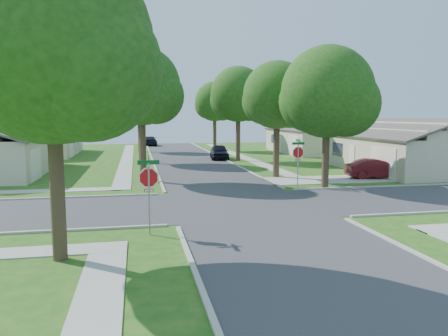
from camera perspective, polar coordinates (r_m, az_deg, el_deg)
The scene contains 21 objects.
ground at distance 21.86m, azimuth 2.40°, elevation -4.82°, with size 100.00×100.00×0.00m, color #1D5417.
road_ns at distance 21.86m, azimuth 2.40°, elevation -4.81°, with size 7.00×100.00×0.02m, color #333335.
sidewalk_ne at distance 48.31m, azimuth 2.10°, elevation 1.61°, with size 1.20×40.00×0.04m, color #9E9B91.
sidewalk_nw at distance 47.01m, azimuth -12.53°, elevation 1.30°, with size 1.20×40.00×0.04m, color #9E9B91.
driveway at distance 31.09m, azimuth 13.51°, elevation -1.48°, with size 8.80×3.60×0.05m, color #9E9B91.
stop_sign_sw at distance 16.27m, azimuth -9.80°, elevation -1.69°, with size 1.05×0.80×2.98m.
stop_sign_ne at distance 27.42m, azimuth 9.65°, elevation 1.75°, with size 1.05×0.80×2.98m.
tree_e_near at distance 31.41m, azimuth 7.03°, elevation 9.02°, with size 4.97×4.80×8.28m.
tree_e_mid at distance 42.99m, azimuth 1.94°, elevation 9.28°, with size 5.59×5.40×9.21m.
tree_e_far at distance 55.70m, azimuth -1.18°, elevation 8.44°, with size 5.17×5.00×8.72m.
tree_w_near at distance 29.85m, azimuth -10.62°, elevation 9.98°, with size 5.38×5.20×8.97m.
tree_w_mid at distance 41.85m, azimuth -10.86°, elevation 9.55°, with size 5.80×5.60×9.56m.
tree_w_far at distance 54.81m, azimuth -10.99°, elevation 7.85°, with size 4.76×4.60×8.04m.
tree_sw_corner at distance 14.11m, azimuth -21.39°, elevation 13.91°, with size 6.21×6.00×9.55m.
tree_ne_corner at distance 27.53m, azimuth 13.44°, elevation 9.10°, with size 5.80×5.60×8.66m.
house_ne_near at distance 38.26m, azimuth 22.16°, elevation 1.98°, with size 8.42×13.60×4.23m.
house_ne_far at distance 54.15m, azimuth 11.61°, elevation 3.62°, with size 8.42×13.60×4.23m.
house_nw_far at distance 53.97m, azimuth -23.02°, elevation 3.21°, with size 8.42×13.60×4.23m.
car_driveway at distance 32.64m, azimuth 19.32°, elevation -0.09°, with size 1.48×4.24×1.40m, color #551118.
car_curb_east at distance 44.72m, azimuth -0.62°, elevation 2.13°, with size 1.78×4.43×1.51m, color black.
car_curb_west at distance 66.14m, azimuth -9.71°, elevation 3.51°, with size 1.94×4.78×1.39m, color black.
Camera 1 is at (-5.11, -20.79, 4.41)m, focal length 35.00 mm.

